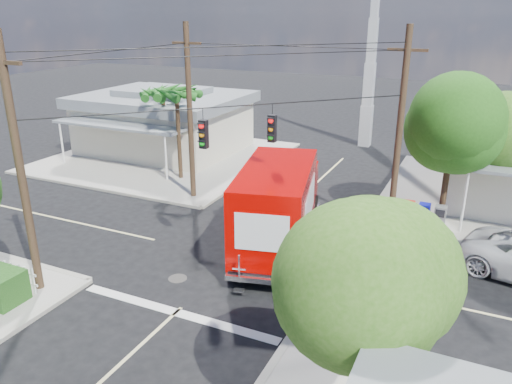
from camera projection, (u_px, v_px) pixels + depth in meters
The scene contains 12 objects.
ground at pixel (235, 258), 20.32m from camera, with size 120.00×120.00×0.00m, color black.
sidewalk_nw at pixel (166, 157), 33.87m from camera, with size 14.12×14.12×0.14m.
road_markings at pixel (218, 274), 19.06m from camera, with size 32.00×32.00×0.01m.
building_nw at pixel (164, 120), 34.93m from camera, with size 10.80×10.20×4.30m.
radio_tower at pixel (370, 68), 35.19m from camera, with size 0.80×0.80×17.00m.
tree_ne_front at pixel (453, 126), 21.56m from camera, with size 4.21×4.14×6.66m.
tree_se at pixel (377, 300), 9.98m from camera, with size 3.67×3.54×5.62m.
palm_nw_front at pixel (176, 94), 27.95m from camera, with size 3.01×3.08×5.59m.
palm_nw_back at pixel (163, 95), 30.14m from camera, with size 3.01×3.08×5.19m.
utility_poles at pixel (217, 134), 20.70m from camera, with size 12.00×10.68×9.00m.
vending_boxes at pixel (424, 215), 22.77m from camera, with size 1.90×0.50×1.10m.
delivery_truck at pixel (279, 204), 20.78m from camera, with size 4.49×8.92×3.71m.
Camera 1 is at (8.46, -16.08, 9.51)m, focal length 35.00 mm.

